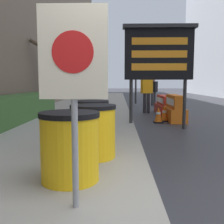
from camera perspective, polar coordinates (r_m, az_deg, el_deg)
The scene contains 14 objects.
hedge_strip at distance 7.95m, azimuth -22.23°, elevation 0.26°, with size 0.90×7.72×0.79m.
bare_tree at distance 12.35m, azimuth -13.84°, elevation 8.81°, with size 1.83×1.96×3.33m.
barrel_drum_foreground at distance 3.22m, azimuth -9.16°, elevation -7.37°, with size 0.72×0.72×0.84m.
barrel_drum_middle at distance 4.16m, azimuth -4.12°, elevation -4.16°, with size 0.72×0.72×0.84m.
barrel_drum_back at distance 5.15m, azimuth -4.74°, elevation -2.11°, with size 0.72×0.72×0.84m.
warning_sign at distance 2.40m, azimuth -8.40°, elevation 9.36°, with size 0.62×0.08×1.87m.
message_board at distance 7.76m, azimuth 10.13°, elevation 12.33°, with size 2.06×0.36×2.96m.
jersey_barrier_orange_near at distance 9.53m, azimuth 13.47°, elevation 0.54°, with size 0.56×1.60×0.92m.
jersey_barrier_red_striped at distance 11.66m, azimuth 11.27°, elevation 1.36°, with size 0.60×2.04×0.79m.
traffic_cone_near at distance 8.96m, azimuth 10.06°, elevation -0.57°, with size 0.32×0.32×0.57m.
traffic_cone_mid at distance 9.35m, azimuth 11.35°, elevation -0.24°, with size 0.33×0.33×0.59m.
traffic_light_near_curb at distance 17.01m, azimuth 5.28°, elevation 11.90°, with size 0.28×0.44×4.13m.
pedestrian_worker at distance 11.77m, azimuth 7.56°, elevation 5.02°, with size 0.53×0.40×1.82m.
pedestrian_passerby at distance 15.75m, azimuth 9.03°, elevation 4.95°, with size 0.49×0.48×1.64m.
Camera 1 is at (-0.44, -2.26, 1.35)m, focal length 42.00 mm.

